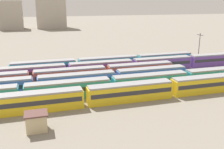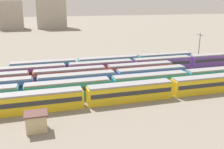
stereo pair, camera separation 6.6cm
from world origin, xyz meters
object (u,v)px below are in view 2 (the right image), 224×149
object	(u,v)px
train_track_1	(111,85)
train_track_4	(133,66)
signal_hut	(36,122)
train_track_3	(70,75)
train_track_0	(130,92)
train_track_5	(108,63)
catenary_pole_1	(199,45)
train_track_2	(77,81)

from	to	relation	value
train_track_1	train_track_4	world-z (taller)	same
signal_hut	train_track_3	bearing A→B (deg)	70.16
train_track_0	train_track_5	xyz separation A→B (m)	(2.52, 26.00, 0.00)
train_track_1	catenary_pole_1	bearing A→B (deg)	31.63
train_track_0	train_track_4	world-z (taller)	same
train_track_0	train_track_2	xyz separation A→B (m)	(-9.35, 10.40, 0.00)
train_track_1	signal_hut	bearing A→B (deg)	-140.93
train_track_3	signal_hut	xyz separation A→B (m)	(-8.48, -23.49, -0.35)
train_track_1	train_track_4	bearing A→B (deg)	54.50
train_track_2	train_track_3	bearing A→B (deg)	100.11
train_track_3	train_track_5	world-z (taller)	same
train_track_2	train_track_5	size ratio (longest dim) A/B	1.00
train_track_1	signal_hut	xyz separation A→B (m)	(-16.13, -13.09, -0.35)
train_track_0	catenary_pole_1	xyz separation A→B (m)	(36.24, 29.14, 3.30)
train_track_4	signal_hut	world-z (taller)	train_track_4
train_track_0	catenary_pole_1	distance (m)	46.62
train_track_0	train_track_2	bearing A→B (deg)	131.94
train_track_3	signal_hut	size ratio (longest dim) A/B	15.50
train_track_2	train_track_5	xyz separation A→B (m)	(11.87, 15.60, 0.00)
train_track_3	signal_hut	bearing A→B (deg)	-109.84
train_track_4	catenary_pole_1	distance (m)	29.15
train_track_3	catenary_pole_1	bearing A→B (deg)	16.23
train_track_2	train_track_4	size ratio (longest dim) A/B	0.75
train_track_2	catenary_pole_1	world-z (taller)	catenary_pole_1
train_track_0	signal_hut	distance (m)	20.35
train_track_0	train_track_2	size ratio (longest dim) A/B	1.00
train_track_3	train_track_4	bearing A→B (deg)	15.48
train_track_1	train_track_3	size ratio (longest dim) A/B	1.34
train_track_2	train_track_4	xyz separation A→B (m)	(17.85, 10.40, 0.00)
train_track_5	catenary_pole_1	size ratio (longest dim) A/B	5.98
train_track_1	signal_hut	world-z (taller)	train_track_1
train_track_0	train_track_5	distance (m)	26.12
train_track_5	train_track_2	bearing A→B (deg)	-127.27
train_track_2	train_track_5	distance (m)	19.60
train_track_1	train_track_2	xyz separation A→B (m)	(-6.72, 5.20, -0.00)
train_track_1	signal_hut	size ratio (longest dim) A/B	20.75
catenary_pole_1	train_track_3	bearing A→B (deg)	-163.77
train_track_0	train_track_4	xyz separation A→B (m)	(8.51, 20.80, 0.00)
train_track_0	train_track_4	distance (m)	22.47
train_track_0	train_track_3	size ratio (longest dim) A/B	1.00
train_track_2	train_track_4	bearing A→B (deg)	30.22
train_track_2	train_track_3	xyz separation A→B (m)	(-0.93, 5.20, 0.00)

